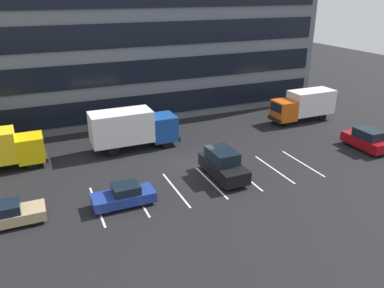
# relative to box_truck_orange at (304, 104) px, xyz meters

# --- Properties ---
(ground_plane) EXTENTS (120.00, 120.00, 0.00)m
(ground_plane) POSITION_rel_box_truck_orange_xyz_m (-15.41, -5.84, -1.84)
(ground_plane) COLOR black
(office_building) EXTENTS (41.42, 12.70, 14.40)m
(office_building) POSITION_rel_box_truck_orange_xyz_m (-15.41, 12.11, 5.36)
(office_building) COLOR slate
(office_building) RESTS_ON ground_plane
(lot_markings) EXTENTS (16.94, 5.40, 0.01)m
(lot_markings) POSITION_rel_box_truck_orange_xyz_m (-15.41, -8.87, -1.84)
(lot_markings) COLOR silver
(lot_markings) RESTS_ON ground_plane
(box_truck_orange) EXTENTS (7.06, 2.34, 3.27)m
(box_truck_orange) POSITION_rel_box_truck_orange_xyz_m (0.00, 0.00, 0.00)
(box_truck_orange) COLOR #D85914
(box_truck_orange) RESTS_ON ground_plane
(box_truck_blue) EXTENTS (7.71, 2.55, 3.57)m
(box_truck_blue) POSITION_rel_box_truck_orange_xyz_m (-18.94, -0.27, 0.17)
(box_truck_blue) COLOR #194799
(box_truck_blue) RESTS_ON ground_plane
(sedan_tan) EXTENTS (4.05, 1.70, 1.45)m
(sedan_tan) POSITION_rel_box_truck_orange_xyz_m (-29.03, -8.90, -1.16)
(sedan_tan) COLOR tan
(sedan_tan) RESTS_ON ground_plane
(suv_black) EXTENTS (2.03, 4.78, 2.16)m
(suv_black) POSITION_rel_box_truck_orange_xyz_m (-14.20, -8.42, -0.80)
(suv_black) COLOR black
(suv_black) RESTS_ON ground_plane
(suv_maroon) EXTENTS (1.77, 4.17, 1.89)m
(suv_maroon) POSITION_rel_box_truck_orange_xyz_m (0.03, -8.64, -0.93)
(suv_maroon) COLOR maroon
(suv_maroon) RESTS_ON ground_plane
(sedan_navy) EXTENTS (4.10, 1.72, 1.47)m
(sedan_navy) POSITION_rel_box_truck_orange_xyz_m (-22.09, -9.45, -1.15)
(sedan_navy) COLOR navy
(sedan_navy) RESTS_ON ground_plane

